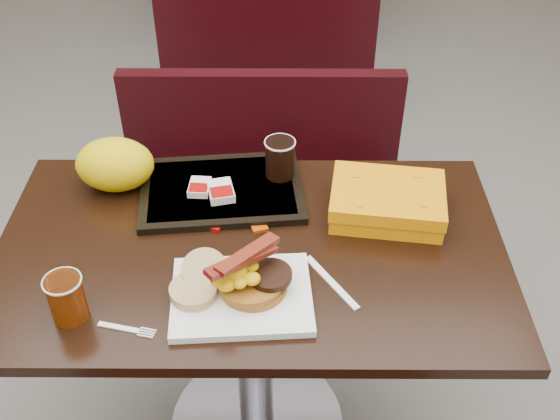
{
  "coord_description": "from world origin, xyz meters",
  "views": [
    {
      "loc": [
        0.08,
        -1.15,
        1.82
      ],
      "look_at": [
        0.07,
        0.05,
        0.82
      ],
      "focal_mm": 42.87,
      "sensor_mm": 36.0,
      "label": 1
    }
  ],
  "objects_px": {
    "platter": "(242,296)",
    "coffee_cup_near": "(67,298)",
    "coffee_cup_far": "(280,158)",
    "knife": "(331,282)",
    "hashbrown_sleeve_left": "(200,187)",
    "bench_far_s": "(268,42)",
    "tray": "(222,190)",
    "bench_near_n": "(261,193)",
    "paper_bag": "(115,164)",
    "pancake_stack": "(253,283)",
    "fork": "(119,327)",
    "clamshell": "(387,201)",
    "hashbrown_sleeve_right": "(221,191)",
    "table_near": "(254,348)"
  },
  "relations": [
    {
      "from": "coffee_cup_near",
      "to": "clamshell",
      "type": "xyz_separation_m",
      "value": [
        0.7,
        0.34,
        -0.02
      ]
    },
    {
      "from": "tray",
      "to": "table_near",
      "type": "bearing_deg",
      "value": -73.88
    },
    {
      "from": "bench_far_s",
      "to": "platter",
      "type": "bearing_deg",
      "value": -90.34
    },
    {
      "from": "coffee_cup_near",
      "to": "paper_bag",
      "type": "relative_size",
      "value": 0.53
    },
    {
      "from": "coffee_cup_far",
      "to": "knife",
      "type": "bearing_deg",
      "value": -72.81
    },
    {
      "from": "platter",
      "to": "hashbrown_sleeve_left",
      "type": "height_order",
      "value": "hashbrown_sleeve_left"
    },
    {
      "from": "platter",
      "to": "pancake_stack",
      "type": "bearing_deg",
      "value": 29.2
    },
    {
      "from": "fork",
      "to": "hashbrown_sleeve_left",
      "type": "xyz_separation_m",
      "value": [
        0.13,
        0.44,
        0.03
      ]
    },
    {
      "from": "bench_near_n",
      "to": "knife",
      "type": "xyz_separation_m",
      "value": [
        0.18,
        -0.82,
        0.39
      ]
    },
    {
      "from": "bench_near_n",
      "to": "coffee_cup_far",
      "type": "bearing_deg",
      "value": -81.25
    },
    {
      "from": "bench_far_s",
      "to": "tray",
      "type": "distance_m",
      "value": 1.75
    },
    {
      "from": "pancake_stack",
      "to": "table_near",
      "type": "bearing_deg",
      "value": 95.01
    },
    {
      "from": "fork",
      "to": "clamshell",
      "type": "distance_m",
      "value": 0.7
    },
    {
      "from": "paper_bag",
      "to": "tray",
      "type": "bearing_deg",
      "value": -6.07
    },
    {
      "from": "knife",
      "to": "tray",
      "type": "relative_size",
      "value": 0.46
    },
    {
      "from": "bench_near_n",
      "to": "coffee_cup_far",
      "type": "relative_size",
      "value": 9.64
    },
    {
      "from": "coffee_cup_near",
      "to": "hashbrown_sleeve_left",
      "type": "relative_size",
      "value": 1.49
    },
    {
      "from": "bench_far_s",
      "to": "hashbrown_sleeve_left",
      "type": "relative_size",
      "value": 14.22
    },
    {
      "from": "fork",
      "to": "clamshell",
      "type": "bearing_deg",
      "value": 45.03
    },
    {
      "from": "table_near",
      "to": "tray",
      "type": "distance_m",
      "value": 0.44
    },
    {
      "from": "table_near",
      "to": "hashbrown_sleeve_left",
      "type": "xyz_separation_m",
      "value": [
        -0.14,
        0.19,
        0.4
      ]
    },
    {
      "from": "knife",
      "to": "paper_bag",
      "type": "distance_m",
      "value": 0.64
    },
    {
      "from": "hashbrown_sleeve_right",
      "to": "paper_bag",
      "type": "relative_size",
      "value": 0.42
    },
    {
      "from": "fork",
      "to": "coffee_cup_far",
      "type": "xyz_separation_m",
      "value": [
        0.33,
        0.51,
        0.07
      ]
    },
    {
      "from": "bench_far_s",
      "to": "coffee_cup_far",
      "type": "xyz_separation_m",
      "value": [
        0.07,
        -1.64,
        0.46
      ]
    },
    {
      "from": "pancake_stack",
      "to": "tray",
      "type": "bearing_deg",
      "value": 105.12
    },
    {
      "from": "hashbrown_sleeve_left",
      "to": "pancake_stack",
      "type": "bearing_deg",
      "value": -62.43
    },
    {
      "from": "pancake_stack",
      "to": "fork",
      "type": "relative_size",
      "value": 1.18
    },
    {
      "from": "tray",
      "to": "bench_far_s",
      "type": "bearing_deg",
      "value": 81.36
    },
    {
      "from": "knife",
      "to": "coffee_cup_far",
      "type": "bearing_deg",
      "value": 164.52
    },
    {
      "from": "knife",
      "to": "coffee_cup_near",
      "type": "bearing_deg",
      "value": -112.58
    },
    {
      "from": "hashbrown_sleeve_right",
      "to": "bench_far_s",
      "type": "bearing_deg",
      "value": 74.03
    },
    {
      "from": "tray",
      "to": "pancake_stack",
      "type": "bearing_deg",
      "value": -80.75
    },
    {
      "from": "bench_near_n",
      "to": "coffee_cup_near",
      "type": "distance_m",
      "value": 1.08
    },
    {
      "from": "bench_near_n",
      "to": "pancake_stack",
      "type": "bearing_deg",
      "value": -89.12
    },
    {
      "from": "coffee_cup_far",
      "to": "coffee_cup_near",
      "type": "bearing_deg",
      "value": -132.73
    },
    {
      "from": "bench_near_n",
      "to": "hashbrown_sleeve_left",
      "type": "xyz_separation_m",
      "value": [
        -0.14,
        -0.51,
        0.42
      ]
    },
    {
      "from": "platter",
      "to": "coffee_cup_near",
      "type": "height_order",
      "value": "coffee_cup_near"
    },
    {
      "from": "platter",
      "to": "fork",
      "type": "distance_m",
      "value": 0.26
    },
    {
      "from": "table_near",
      "to": "hashbrown_sleeve_left",
      "type": "relative_size",
      "value": 17.07
    },
    {
      "from": "pancake_stack",
      "to": "hashbrown_sleeve_right",
      "type": "xyz_separation_m",
      "value": [
        -0.09,
        0.32,
        -0.0
      ]
    },
    {
      "from": "hashbrown_sleeve_right",
      "to": "coffee_cup_far",
      "type": "xyz_separation_m",
      "value": [
        0.15,
        0.09,
        0.04
      ]
    },
    {
      "from": "platter",
      "to": "paper_bag",
      "type": "bearing_deg",
      "value": 126.92
    },
    {
      "from": "tray",
      "to": "coffee_cup_far",
      "type": "distance_m",
      "value": 0.17
    },
    {
      "from": "hashbrown_sleeve_right",
      "to": "coffee_cup_near",
      "type": "bearing_deg",
      "value": -139.89
    },
    {
      "from": "pancake_stack",
      "to": "tray",
      "type": "relative_size",
      "value": 0.35
    },
    {
      "from": "pancake_stack",
      "to": "hashbrown_sleeve_left",
      "type": "bearing_deg",
      "value": 113.75
    },
    {
      "from": "hashbrown_sleeve_left",
      "to": "bench_far_s",
      "type": "bearing_deg",
      "value": 89.26
    },
    {
      "from": "fork",
      "to": "hashbrown_sleeve_right",
      "type": "bearing_deg",
      "value": 79.53
    },
    {
      "from": "knife",
      "to": "paper_bag",
      "type": "relative_size",
      "value": 0.94
    }
  ]
}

